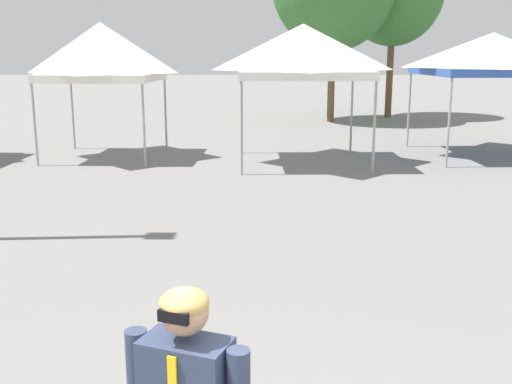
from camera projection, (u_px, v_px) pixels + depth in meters
canopy_tent_right_of_center at (101, 52)px, 15.96m from camera, size 2.98×2.98×3.54m
canopy_tent_behind_center at (303, 51)px, 15.13m from camera, size 3.31×3.31×3.47m
canopy_tent_far_left at (492, 54)px, 16.21m from camera, size 3.69×3.69×3.29m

